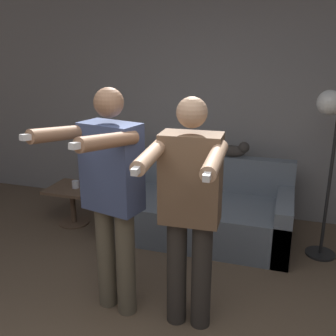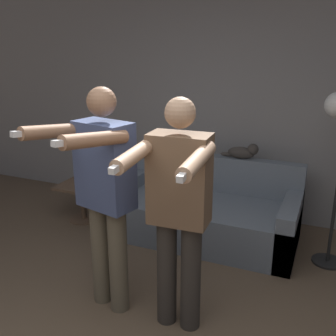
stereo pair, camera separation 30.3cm
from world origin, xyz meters
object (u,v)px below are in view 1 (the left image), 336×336
Objects in this scene: couch at (198,212)px; person_right at (190,205)px; cup at (76,184)px; person_left at (111,191)px; side_table at (72,197)px; cat at (235,150)px.

person_right is at bearing -79.40° from couch.
couch reaches higher than cup.
person_left reaches higher than cup.
side_table is 5.89× the size of cup.
person_left is 4.11× the size of cat.
couch is 4.63× the size of cat.
cup reaches higher than side_table.
person_left is 1.66m from cup.
couch is 1.15× the size of person_right.
cup is at bearing 143.82° from person_left.
person_left is at bearing 176.91° from person_right.
cat is at bearing 16.40° from side_table.
person_left reaches higher than couch.
person_right is 1.73m from cat.
person_left is 0.57m from person_right.
cup is (-1.64, -0.51, -0.39)m from cat.
couch is 3.91× the size of side_table.
person_left is at bearing -109.39° from cat.
cat reaches higher than side_table.
cup is (-1.03, 1.22, -0.49)m from person_left.
cat reaches higher than cup.
person_right is 3.39× the size of side_table.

